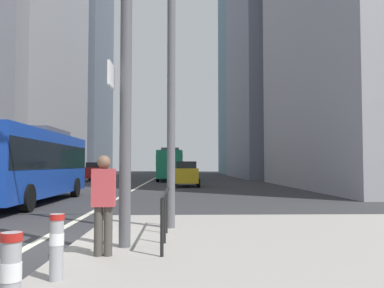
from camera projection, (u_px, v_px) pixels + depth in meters
ground_plane at (134, 189)px, 28.62m from camera, size 160.00×160.00×0.00m
median_island at (307, 250)px, 7.83m from camera, size 9.00×10.00×0.15m
lane_centre_line at (146, 183)px, 38.61m from camera, size 0.20×80.00×0.01m
office_tower_left_mid at (22, 44)px, 50.58m from camera, size 10.50×24.58×32.77m
office_tower_left_far at (72, 76)px, 74.25m from camera, size 11.64×18.26×35.12m
office_tower_right_mid at (282, 58)px, 56.32m from camera, size 12.80×21.70×32.13m
office_tower_right_far at (253, 34)px, 79.33m from camera, size 11.70×16.23×53.09m
city_bus_blue_oncoming at (29, 161)px, 18.33m from camera, size 2.73×10.86×3.40m
city_bus_red_receding at (171, 163)px, 44.71m from camera, size 2.80×10.60×3.40m
car_oncoming_mid at (95, 171)px, 43.67m from camera, size 2.20×4.15×1.94m
car_receding_near at (186, 174)px, 32.35m from camera, size 2.10×4.46×1.94m
car_receding_far at (182, 169)px, 66.85m from camera, size 2.15×4.58×1.94m
car_oncoming_far at (44, 174)px, 31.07m from camera, size 2.18×4.58×1.94m
traffic_signal_gantry at (5, 35)px, 7.89m from camera, size 6.80×0.65×6.00m
street_lamp_post at (171, 20)px, 10.38m from camera, size 5.50×0.32×8.00m
bollard_front at (11, 278)px, 3.75m from camera, size 0.20×0.20×0.92m
bollard_left at (57, 243)px, 5.54m from camera, size 0.20×0.20×0.88m
pedestrian_railing at (166, 204)px, 8.78m from camera, size 0.06×3.65×0.98m
pedestrian_waiting at (104, 200)px, 7.05m from camera, size 0.38×0.24×1.70m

